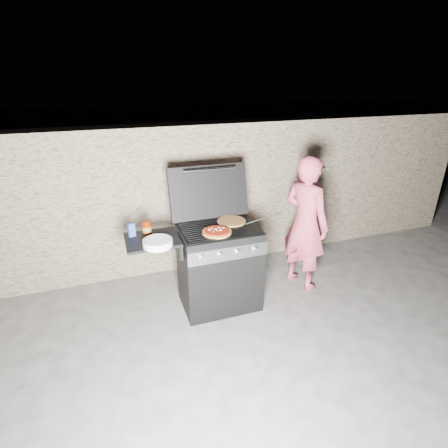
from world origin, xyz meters
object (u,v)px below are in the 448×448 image
object	(u,v)px
pizza_topped	(217,231)
sauce_jar	(147,227)
person	(305,224)
gas_grill	(197,272)

from	to	relation	value
pizza_topped	sauce_jar	world-z (taller)	sauce_jar
pizza_topped	sauce_jar	size ratio (longest dim) A/B	2.27
sauce_jar	person	bearing A→B (deg)	-2.03
sauce_jar	person	size ratio (longest dim) A/B	0.08
person	pizza_topped	bearing A→B (deg)	77.91
pizza_topped	person	xyz separation A→B (m)	(1.10, 0.17, -0.15)
gas_grill	pizza_topped	world-z (taller)	pizza_topped
gas_grill	sauce_jar	bearing A→B (deg)	163.46
pizza_topped	person	bearing A→B (deg)	8.72
gas_grill	pizza_topped	distance (m)	0.52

